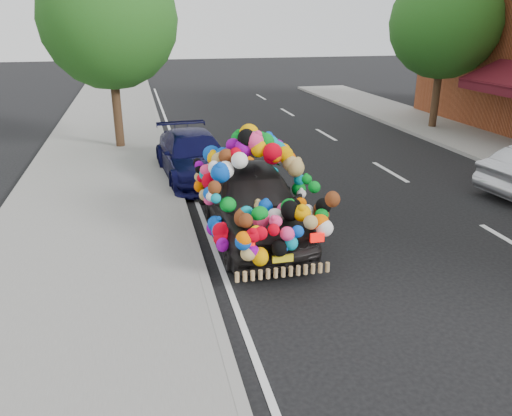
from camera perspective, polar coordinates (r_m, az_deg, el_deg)
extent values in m
plane|color=black|center=(8.86, 9.38, -6.48)|extent=(100.00, 100.00, 0.00)
cube|color=gray|center=(8.30, -19.59, -8.98)|extent=(4.00, 60.00, 0.12)
cube|color=gray|center=(8.27, -5.97, -7.86)|extent=(0.15, 60.00, 0.13)
cube|color=#470D15|center=(17.42, 27.10, 11.72)|extent=(0.06, 5.20, 0.35)
cylinder|color=#332114|center=(16.94, -15.60, 10.98)|extent=(0.28, 0.28, 2.73)
sphere|color=#265717|center=(16.73, -16.53, 20.00)|extent=(4.20, 4.20, 4.20)
cylinder|color=#332114|center=(20.72, 19.87, 12.06)|extent=(0.28, 0.28, 2.64)
sphere|color=#265717|center=(20.54, 20.79, 19.16)|extent=(4.00, 4.00, 4.00)
imported|color=black|center=(9.68, -0.31, 0.76)|extent=(1.68, 4.12, 1.40)
cube|color=red|center=(7.66, -0.96, -4.18)|extent=(0.22, 0.06, 0.14)
cube|color=red|center=(7.95, 7.01, -3.37)|extent=(0.22, 0.06, 0.14)
cube|color=yellow|center=(7.91, 3.08, -5.78)|extent=(0.34, 0.04, 0.12)
imported|color=#080833|center=(13.49, -7.09, 5.95)|extent=(2.01, 4.30, 1.21)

